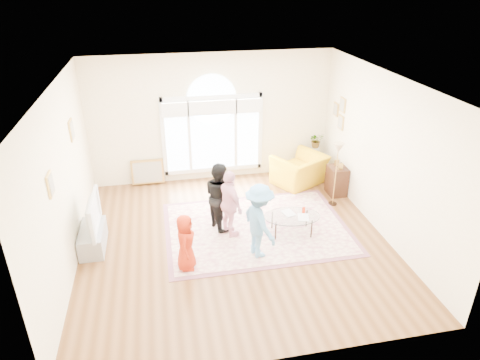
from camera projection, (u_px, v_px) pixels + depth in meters
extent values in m
plane|color=#563316|center=(235.00, 240.00, 8.61)|extent=(6.00, 6.00, 0.00)
plane|color=#FBEFC8|center=(212.00, 119.00, 10.55)|extent=(6.00, 0.00, 6.00)
plane|color=#FBEFC8|center=(279.00, 267.00, 5.27)|extent=(6.00, 0.00, 6.00)
plane|color=#FBEFC8|center=(64.00, 182.00, 7.38)|extent=(0.00, 6.00, 6.00)
plane|color=#FBEFC8|center=(383.00, 156.00, 8.43)|extent=(0.00, 6.00, 6.00)
plane|color=white|center=(234.00, 82.00, 7.20)|extent=(6.00, 6.00, 0.00)
cube|color=white|center=(214.00, 169.00, 11.11)|extent=(2.50, 0.08, 0.10)
cube|color=white|center=(212.00, 97.00, 10.27)|extent=(2.50, 0.08, 0.10)
cube|color=white|center=(163.00, 138.00, 10.48)|extent=(0.10, 0.08, 2.00)
cube|color=white|center=(260.00, 131.00, 10.90)|extent=(0.10, 0.08, 2.00)
cube|color=#C6E2FF|center=(177.00, 137.00, 10.53)|extent=(0.55, 0.02, 1.80)
cube|color=#C6E2FF|center=(248.00, 132.00, 10.85)|extent=(0.55, 0.02, 1.80)
cube|color=#C6E2FF|center=(213.00, 134.00, 10.69)|extent=(1.10, 0.02, 1.80)
cylinder|color=#C6E2FF|center=(212.00, 99.00, 10.29)|extent=(1.20, 0.02, 1.20)
cube|color=white|center=(189.00, 136.00, 10.58)|extent=(0.07, 0.04, 1.80)
cube|color=white|center=(236.00, 133.00, 10.78)|extent=(0.07, 0.04, 1.80)
cube|color=white|center=(175.00, 109.00, 10.14)|extent=(0.65, 0.12, 0.35)
cube|color=white|center=(212.00, 107.00, 10.30)|extent=(1.20, 0.12, 0.35)
cube|color=white|center=(249.00, 105.00, 10.46)|extent=(0.65, 0.12, 0.35)
cube|color=tan|center=(71.00, 130.00, 8.31)|extent=(0.03, 0.34, 0.40)
cube|color=#ADA38E|center=(72.00, 130.00, 8.31)|extent=(0.01, 0.28, 0.34)
cube|color=tan|center=(50.00, 184.00, 6.42)|extent=(0.03, 0.30, 0.36)
cube|color=#ADA38E|center=(51.00, 184.00, 6.42)|extent=(0.01, 0.24, 0.30)
cube|color=tan|center=(343.00, 105.00, 10.03)|extent=(0.03, 0.28, 0.34)
cube|color=#ADA38E|center=(342.00, 105.00, 10.03)|extent=(0.01, 0.22, 0.28)
cube|color=tan|center=(341.00, 122.00, 10.22)|extent=(0.03, 0.28, 0.34)
cube|color=#ADA38E|center=(340.00, 122.00, 10.22)|extent=(0.01, 0.22, 0.28)
cube|color=tan|center=(336.00, 109.00, 10.44)|extent=(0.03, 0.26, 0.32)
cube|color=#ADA38E|center=(335.00, 109.00, 10.43)|extent=(0.01, 0.20, 0.26)
cube|color=beige|center=(257.00, 228.00, 9.01)|extent=(3.60, 2.60, 0.02)
cube|color=#7B4856|center=(257.00, 228.00, 9.01)|extent=(3.80, 2.80, 0.01)
cube|color=#919398|center=(93.00, 238.00, 8.30)|extent=(0.45, 1.00, 0.42)
imported|color=black|center=(89.00, 214.00, 8.06)|extent=(0.15, 1.16, 0.67)
cube|color=#62CDD6|center=(93.00, 214.00, 8.08)|extent=(0.02, 0.95, 0.54)
ellipsoid|color=silver|center=(292.00, 216.00, 8.66)|extent=(1.21, 0.84, 0.02)
cylinder|color=black|center=(307.00, 219.00, 8.97)|extent=(0.03, 0.03, 0.40)
cylinder|color=black|center=(272.00, 221.00, 8.91)|extent=(0.03, 0.03, 0.40)
cylinder|color=black|center=(311.00, 230.00, 8.60)|extent=(0.03, 0.03, 0.40)
cylinder|color=black|center=(276.00, 232.00, 8.53)|extent=(0.03, 0.03, 0.40)
imported|color=#B2A58C|center=(284.00, 214.00, 8.68)|extent=(0.28, 0.33, 0.03)
imported|color=#B2A58C|center=(298.00, 217.00, 8.58)|extent=(0.28, 0.34, 0.02)
cylinder|color=red|center=(304.00, 210.00, 8.74)|extent=(0.07, 0.07, 0.12)
imported|color=yellow|center=(299.00, 170.00, 10.74)|extent=(1.53, 1.47, 0.77)
cube|color=black|center=(337.00, 181.00, 10.27)|extent=(0.40, 0.50, 0.70)
cylinder|color=black|center=(332.00, 204.00, 9.95)|extent=(0.20, 0.20, 0.02)
cylinder|color=#A8873F|center=(335.00, 178.00, 9.65)|extent=(0.02, 0.02, 1.35)
cone|color=#CCB284|center=(338.00, 148.00, 9.33)|extent=(0.31, 0.31, 0.22)
cylinder|color=white|center=(315.00, 160.00, 11.41)|extent=(0.20, 0.20, 0.70)
imported|color=#33722D|center=(316.00, 140.00, 11.16)|extent=(0.37, 0.32, 0.40)
cube|color=tan|center=(149.00, 184.00, 10.87)|extent=(0.80, 0.14, 0.62)
imported|color=#AC260E|center=(186.00, 242.00, 7.57)|extent=(0.44, 0.58, 1.08)
imported|color=black|center=(220.00, 196.00, 8.75)|extent=(0.75, 0.84, 1.44)
imported|color=#F8AABE|center=(230.00, 204.00, 8.46)|extent=(0.63, 0.90, 1.42)
imported|color=#5995C8|center=(259.00, 221.00, 7.85)|extent=(0.80, 1.06, 1.46)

